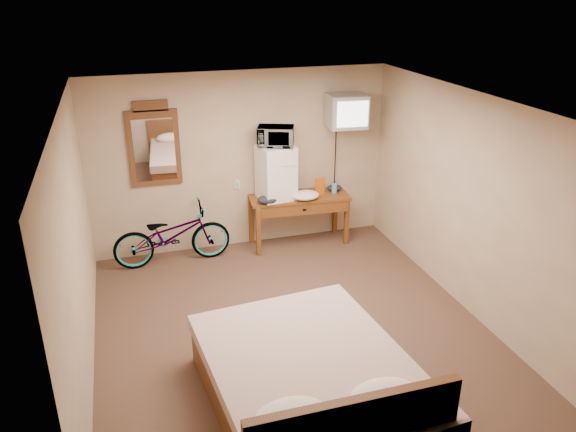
% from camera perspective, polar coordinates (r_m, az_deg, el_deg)
% --- Properties ---
extents(room, '(4.60, 4.64, 2.50)m').
position_cam_1_polar(room, '(5.81, 0.22, -0.85)').
color(room, '#493324').
rests_on(room, ground).
extents(desk, '(1.45, 0.65, 0.75)m').
position_cam_1_polar(desk, '(8.02, 1.19, 1.25)').
color(desk, brown).
rests_on(desk, floor).
extents(mini_fridge, '(0.53, 0.51, 0.76)m').
position_cam_1_polar(mini_fridge, '(7.80, -1.23, 4.46)').
color(mini_fridge, white).
rests_on(mini_fridge, desk).
extents(microwave, '(0.56, 0.47, 0.27)m').
position_cam_1_polar(microwave, '(7.65, -1.26, 8.11)').
color(microwave, white).
rests_on(microwave, mini_fridge).
extents(snack_bag, '(0.14, 0.11, 0.25)m').
position_cam_1_polar(snack_bag, '(8.03, 3.26, 3.05)').
color(snack_bag, '#CE5C12').
rests_on(snack_bag, desk).
extents(blue_cup, '(0.08, 0.08, 0.13)m').
position_cam_1_polar(blue_cup, '(8.12, 4.72, 2.82)').
color(blue_cup, '#46A2F0').
rests_on(blue_cup, desk).
extents(cloth_cream, '(0.39, 0.30, 0.12)m').
position_cam_1_polar(cloth_cream, '(7.85, 1.79, 2.11)').
color(cloth_cream, white).
rests_on(cloth_cream, desk).
extents(cloth_dark_a, '(0.29, 0.22, 0.11)m').
position_cam_1_polar(cloth_dark_a, '(7.72, -2.08, 1.70)').
color(cloth_dark_a, black).
rests_on(cloth_dark_a, desk).
extents(cloth_dark_b, '(0.21, 0.17, 0.10)m').
position_cam_1_polar(cloth_dark_b, '(8.20, 4.74, 2.87)').
color(cloth_dark_b, black).
rests_on(cloth_dark_b, desk).
extents(crt_television, '(0.56, 0.62, 0.45)m').
position_cam_1_polar(crt_television, '(7.89, 5.95, 10.57)').
color(crt_television, black).
rests_on(crt_television, room).
extents(wall_mirror, '(0.67, 0.04, 1.14)m').
position_cam_1_polar(wall_mirror, '(7.63, -13.46, 7.02)').
color(wall_mirror, brown).
rests_on(wall_mirror, room).
extents(bicycle, '(1.59, 0.60, 0.83)m').
position_cam_1_polar(bicycle, '(7.73, -11.70, -1.90)').
color(bicycle, black).
rests_on(bicycle, floor).
extents(bed, '(1.87, 2.36, 0.90)m').
position_cam_1_polar(bed, '(5.15, 2.52, -16.95)').
color(bed, brown).
rests_on(bed, floor).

